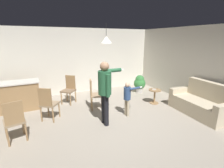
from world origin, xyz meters
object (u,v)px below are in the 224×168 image
object	(u,v)px
side_table_by_couch	(155,95)
potted_plant_corner	(140,83)
dining_chair_by_counter	(94,93)
person_child	(127,95)
person_adult	(105,87)
dining_chair_near_wall	(69,88)
kitchen_counter	(20,96)
couch_floral	(201,103)
spare_remote_on_table	(154,89)
dining_chair_centre_back	(14,120)
dining_chair_spare	(48,103)

from	to	relation	value
side_table_by_couch	potted_plant_corner	xyz separation A→B (m)	(0.25, 1.29, 0.09)
dining_chair_by_counter	potted_plant_corner	distance (m)	2.48
person_child	dining_chair_by_counter	distance (m)	1.17
person_adult	dining_chair_near_wall	distance (m)	2.14
kitchen_counter	potted_plant_corner	world-z (taller)	kitchen_counter
couch_floral	spare_remote_on_table	size ratio (longest dim) A/B	14.25
dining_chair_by_counter	dining_chair_centre_back	size ratio (longest dim) A/B	1.00
person_child	dining_chair_spare	distance (m)	2.28
dining_chair_centre_back	spare_remote_on_table	size ratio (longest dim) A/B	7.69
dining_chair_centre_back	dining_chair_spare	size ratio (longest dim) A/B	1.00
dining_chair_centre_back	side_table_by_couch	bearing A→B (deg)	-5.75
person_child	dining_chair_by_counter	size ratio (longest dim) A/B	1.05
dining_chair_spare	kitchen_counter	bearing A→B (deg)	158.02
dining_chair_centre_back	potted_plant_corner	size ratio (longest dim) A/B	1.31
dining_chair_by_counter	dining_chair_near_wall	size ratio (longest dim) A/B	1.00
kitchen_counter	spare_remote_on_table	world-z (taller)	kitchen_counter
kitchen_counter	dining_chair_centre_back	world-z (taller)	dining_chair_centre_back
side_table_by_couch	spare_remote_on_table	xyz separation A→B (m)	(-0.04, -0.00, 0.21)
couch_floral	potted_plant_corner	world-z (taller)	couch_floral
dining_chair_centre_back	couch_floral	bearing A→B (deg)	-20.98
couch_floral	dining_chair_spare	distance (m)	4.60
dining_chair_centre_back	spare_remote_on_table	world-z (taller)	dining_chair_centre_back
dining_chair_by_counter	couch_floral	bearing A→B (deg)	72.32
dining_chair_centre_back	kitchen_counter	bearing A→B (deg)	78.10
dining_chair_spare	spare_remote_on_table	distance (m)	3.54
person_adult	spare_remote_on_table	size ratio (longest dim) A/B	13.27
dining_chair_centre_back	spare_remote_on_table	bearing A→B (deg)	-5.72
kitchen_counter	dining_chair_centre_back	xyz separation A→B (m)	(-0.01, -1.96, 0.07)
potted_plant_corner	side_table_by_couch	bearing A→B (deg)	-101.05
person_adult	potted_plant_corner	world-z (taller)	person_adult
couch_floral	spare_remote_on_table	world-z (taller)	couch_floral
person_adult	dining_chair_by_counter	xyz separation A→B (m)	(0.09, 1.10, -0.52)
kitchen_counter	dining_chair_spare	xyz separation A→B (m)	(0.77, -1.22, 0.07)
kitchen_counter	person_child	bearing A→B (deg)	-33.36
side_table_by_couch	dining_chair_near_wall	distance (m)	3.09
person_adult	person_child	xyz separation A→B (m)	(0.79, 0.17, -0.42)
couch_floral	spare_remote_on_table	xyz separation A→B (m)	(-0.79, 1.28, 0.21)
kitchen_counter	couch_floral	bearing A→B (deg)	-28.86
dining_chair_spare	person_adult	bearing A→B (deg)	3.21
couch_floral	dining_chair_spare	xyz separation A→B (m)	(-4.31, 1.58, 0.21)
person_adult	dining_chair_by_counter	size ratio (longest dim) A/B	1.72
kitchen_counter	spare_remote_on_table	xyz separation A→B (m)	(4.29, -1.52, 0.06)
person_adult	person_child	distance (m)	0.91
dining_chair_by_counter	dining_chair_spare	size ratio (longest dim) A/B	1.00
person_adult	couch_floral	bearing A→B (deg)	76.24
kitchen_counter	person_adult	xyz separation A→B (m)	(2.14, -2.10, 0.59)
kitchen_counter	dining_chair_spare	distance (m)	1.44
dining_chair_near_wall	kitchen_counter	bearing A→B (deg)	39.89
dining_chair_by_counter	dining_chair_spare	bearing A→B (deg)	-66.88
couch_floral	potted_plant_corner	bearing A→B (deg)	14.67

